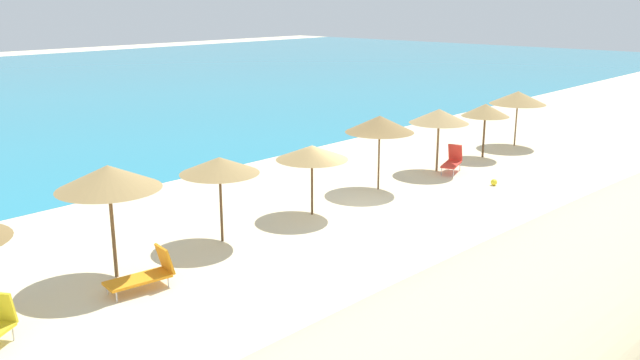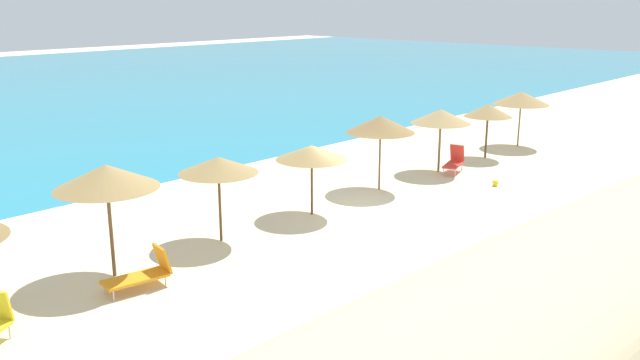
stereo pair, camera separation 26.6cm
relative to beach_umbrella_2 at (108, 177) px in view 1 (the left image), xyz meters
name	(u,v)px [view 1 (the left image)]	position (x,y,z in m)	size (l,w,h in m)	color
ground_plane	(356,212)	(8.28, -1.16, -2.64)	(160.00, 160.00, 0.00)	beige
dune_ridge	(558,294)	(4.44, -9.67, -1.63)	(54.06, 4.69, 2.03)	beige
beach_umbrella_2	(108,177)	(0.00, 0.00, 0.00)	(2.60, 2.60, 2.95)	brown
beach_umbrella_3	(219,165)	(3.51, 0.03, -0.35)	(2.30, 2.30, 2.54)	brown
beach_umbrella_4	(312,153)	(7.15, -0.20, -0.55)	(2.35, 2.35, 2.33)	brown
beach_umbrella_5	(380,124)	(11.04, 0.05, -0.17)	(2.54, 2.54, 2.78)	brown
beach_umbrella_6	(439,116)	(14.82, -0.09, -0.34)	(2.43, 2.43, 2.60)	brown
beach_umbrella_7	(486,110)	(18.40, -0.22, -0.51)	(2.11, 2.11, 2.42)	brown
beach_umbrella_8	(518,98)	(21.66, -0.13, -0.31)	(2.66, 2.66, 2.65)	brown
lounge_chair_0	(452,161)	(15.12, -0.64, -2.16)	(1.53, 0.97, 1.11)	red
lounge_chair_3	(145,274)	(0.09, -1.19, -2.25)	(1.72, 0.90, 0.99)	orange
beach_ball	(494,182)	(14.44, -2.91, -2.52)	(0.25, 0.25, 0.25)	yellow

